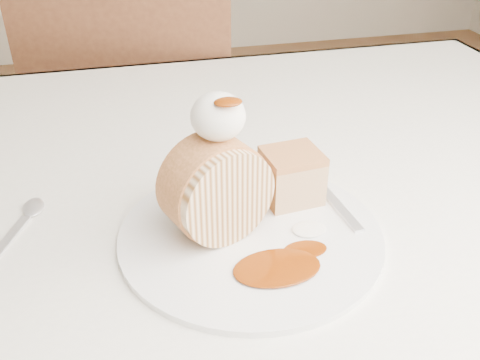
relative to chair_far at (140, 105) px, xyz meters
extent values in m
cube|color=silver|center=(0.04, -0.65, 0.16)|extent=(1.40, 0.90, 0.04)
cube|color=silver|center=(0.04, -0.20, 0.04)|extent=(1.40, 0.01, 0.28)
cylinder|color=brown|center=(0.66, -0.28, -0.22)|extent=(0.06, 0.06, 0.71)
cube|color=brown|center=(0.02, 0.09, -0.09)|extent=(0.57, 0.57, 0.05)
cube|color=brown|center=(-0.03, -0.12, 0.18)|extent=(0.47, 0.16, 0.50)
cylinder|color=brown|center=(0.27, 0.24, -0.34)|extent=(0.04, 0.04, 0.46)
cylinder|color=brown|center=(-0.13, 0.34, -0.34)|extent=(0.04, 0.04, 0.46)
cylinder|color=brown|center=(0.17, -0.15, -0.34)|extent=(0.04, 0.04, 0.46)
cylinder|color=brown|center=(-0.22, -0.06, -0.34)|extent=(0.04, 0.04, 0.46)
cylinder|color=brown|center=(0.84, -0.28, -0.35)|extent=(0.04, 0.04, 0.46)
cylinder|color=white|center=(0.08, -0.82, 0.18)|extent=(0.33, 0.33, 0.01)
cylinder|color=beige|center=(0.04, -0.80, 0.24)|extent=(0.13, 0.10, 0.11)
cube|color=#D48650|center=(0.14, -0.76, 0.21)|extent=(0.07, 0.07, 0.06)
ellipsoid|color=white|center=(0.05, -0.79, 0.32)|extent=(0.06, 0.06, 0.05)
ellipsoid|color=#712A04|center=(0.05, -0.81, 0.35)|extent=(0.03, 0.02, 0.01)
cube|color=silver|center=(0.19, -0.78, 0.19)|extent=(0.04, 0.18, 0.00)
cube|color=silver|center=(-0.20, -0.77, 0.18)|extent=(0.08, 0.15, 0.00)
camera|label=1|loc=(-0.05, -1.29, 0.55)|focal=40.00mm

